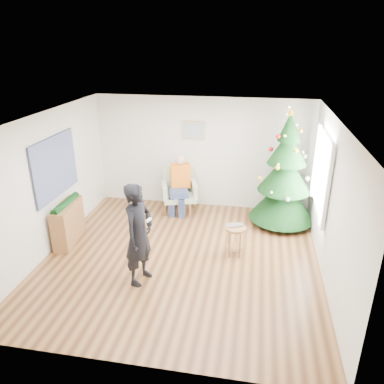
% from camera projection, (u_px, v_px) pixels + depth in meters
% --- Properties ---
extents(floor, '(5.00, 5.00, 0.00)m').
position_uv_depth(floor, '(181.00, 258.00, 6.95)').
color(floor, brown).
rests_on(floor, ground).
extents(ceiling, '(5.00, 5.00, 0.00)m').
position_uv_depth(ceiling, '(179.00, 119.00, 5.96)').
color(ceiling, white).
rests_on(ceiling, wall_back).
extents(wall_back, '(5.00, 0.00, 5.00)m').
position_uv_depth(wall_back, '(202.00, 153.00, 8.73)').
color(wall_back, silver).
rests_on(wall_back, floor).
extents(wall_front, '(5.00, 0.00, 5.00)m').
position_uv_depth(wall_front, '(134.00, 279.00, 4.18)').
color(wall_front, silver).
rests_on(wall_front, floor).
extents(wall_left, '(0.00, 5.00, 5.00)m').
position_uv_depth(wall_left, '(47.00, 185.00, 6.86)').
color(wall_left, silver).
rests_on(wall_left, floor).
extents(wall_right, '(0.00, 5.00, 5.00)m').
position_uv_depth(wall_right, '(331.00, 205.00, 6.05)').
color(wall_right, silver).
rests_on(wall_right, floor).
extents(window_panel, '(0.04, 1.30, 1.40)m').
position_uv_depth(window_panel, '(322.00, 172.00, 6.88)').
color(window_panel, white).
rests_on(window_panel, wall_right).
extents(curtains, '(0.05, 1.75, 1.50)m').
position_uv_depth(curtains, '(321.00, 172.00, 6.89)').
color(curtains, white).
rests_on(curtains, wall_right).
extents(christmas_tree, '(1.40, 1.40, 2.53)m').
position_uv_depth(christmas_tree, '(285.00, 174.00, 7.85)').
color(christmas_tree, '#3F2816').
rests_on(christmas_tree, floor).
extents(stool, '(0.39, 0.39, 0.59)m').
position_uv_depth(stool, '(235.00, 241.00, 6.95)').
color(stool, brown).
rests_on(stool, floor).
extents(laptop, '(0.38, 0.31, 0.03)m').
position_uv_depth(laptop, '(236.00, 226.00, 6.83)').
color(laptop, silver).
rests_on(laptop, stool).
extents(armchair, '(0.93, 0.91, 1.02)m').
position_uv_depth(armchair, '(179.00, 195.00, 8.76)').
color(armchair, '#9EAD8C').
rests_on(armchair, floor).
extents(seated_person, '(0.53, 0.70, 1.34)m').
position_uv_depth(seated_person, '(179.00, 184.00, 8.59)').
color(seated_person, navy).
rests_on(seated_person, armchair).
extents(standing_man, '(0.57, 0.72, 1.74)m').
position_uv_depth(standing_man, '(139.00, 234.00, 6.01)').
color(standing_man, black).
rests_on(standing_man, floor).
extents(game_controller, '(0.07, 0.13, 0.04)m').
position_uv_depth(game_controller, '(149.00, 220.00, 5.84)').
color(game_controller, white).
rests_on(game_controller, standing_man).
extents(console, '(0.40, 1.03, 0.80)m').
position_uv_depth(console, '(68.00, 223.00, 7.40)').
color(console, brown).
rests_on(console, floor).
extents(garland, '(0.14, 0.90, 0.14)m').
position_uv_depth(garland, '(65.00, 204.00, 7.24)').
color(garland, black).
rests_on(garland, console).
extents(tapestry, '(0.03, 1.50, 1.15)m').
position_uv_depth(tapestry, '(55.00, 167.00, 7.03)').
color(tapestry, black).
rests_on(tapestry, wall_left).
extents(framed_picture, '(0.52, 0.05, 0.42)m').
position_uv_depth(framed_picture, '(193.00, 130.00, 8.52)').
color(framed_picture, tan).
rests_on(framed_picture, wall_back).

